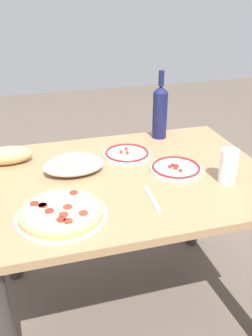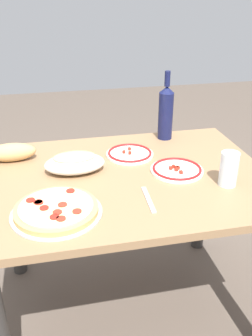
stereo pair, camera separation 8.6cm
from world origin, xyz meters
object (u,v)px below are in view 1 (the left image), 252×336
wine_bottle (160,111)px  side_plate_far (176,168)px  baked_pasta_dish (74,164)px  pepperoni_pizza (61,212)px  dining_table (126,202)px  bread_loaf (8,156)px  water_glass (228,166)px  side_plate_near (127,154)px

wine_bottle → side_plate_far: 0.38m
baked_pasta_dish → pepperoni_pizza: bearing=-106.7°
dining_table → bread_loaf: (-0.45, 0.23, 0.17)m
pepperoni_pizza → bread_loaf: bread_loaf is taller
dining_table → baked_pasta_dish: bearing=159.9°
water_glass → bread_loaf: water_glass is taller
wine_bottle → pepperoni_pizza: bearing=-134.4°
baked_pasta_dish → side_plate_near: size_ratio=1.16×
side_plate_near → dining_table: bearing=-107.3°
wine_bottle → water_glass: (0.09, -0.49, -0.07)m
pepperoni_pizza → side_plate_near: size_ratio=1.45×
baked_pasta_dish → water_glass: size_ratio=1.83×
side_plate_far → bread_loaf: bread_loaf is taller
wine_bottle → side_plate_near: wine_bottle is taller
side_plate_far → bread_loaf: size_ratio=1.05×
side_plate_near → side_plate_far: 0.24m
side_plate_near → side_plate_far: same height
wine_bottle → side_plate_near: bearing=-142.2°
baked_pasta_dish → wine_bottle: 0.54m
side_plate_near → bread_loaf: (-0.50, 0.06, 0.03)m
water_glass → side_plate_near: (-0.30, 0.33, -0.06)m
dining_table → wine_bottle: size_ratio=3.49×
pepperoni_pizza → side_plate_near: 0.52m
baked_pasta_dish → side_plate_far: (0.40, -0.09, -0.03)m
baked_pasta_dish → side_plate_far: bearing=-12.1°
bread_loaf → baked_pasta_dish: bearing=-32.3°
dining_table → side_plate_far: 0.25m
wine_bottle → water_glass: size_ratio=2.48×
dining_table → pepperoni_pizza: bearing=-142.0°
side_plate_near → side_plate_far: size_ratio=0.98×
pepperoni_pizza → water_glass: 0.64m
dining_table → side_plate_far: (0.21, -0.01, 0.14)m
pepperoni_pizza → bread_loaf: bearing=110.1°
wine_bottle → water_glass: wine_bottle is taller
water_glass → side_plate_far: size_ratio=0.62×
side_plate_near → pepperoni_pizza: bearing=-130.4°
baked_pasta_dish → water_glass: 0.59m
side_plate_near → side_plate_far: (0.15, -0.19, 0.00)m
dining_table → bread_loaf: bearing=152.7°
baked_pasta_dish → wine_bottle: (0.46, 0.27, 0.09)m
dining_table → side_plate_near: 0.23m
baked_pasta_dish → bread_loaf: (-0.25, 0.16, -0.00)m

